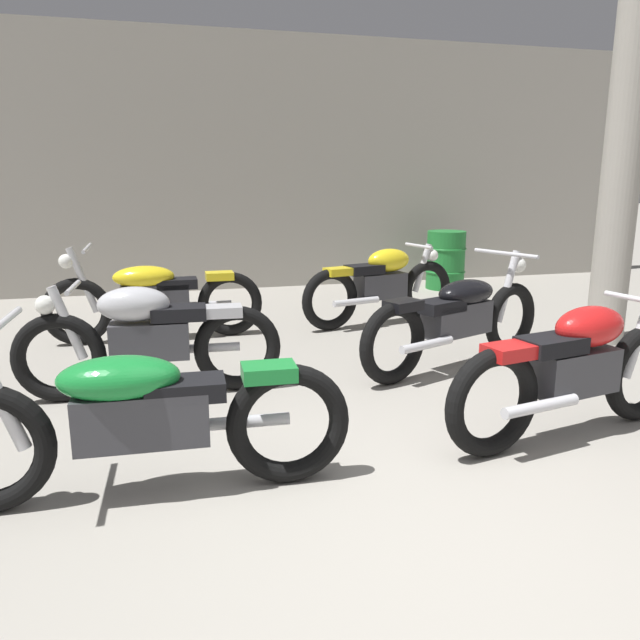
% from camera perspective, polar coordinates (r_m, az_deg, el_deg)
% --- Properties ---
extents(ground_plane, '(60.00, 60.00, 0.00)m').
position_cam_1_polar(ground_plane, '(3.03, 11.95, -19.88)').
color(ground_plane, gray).
extents(back_wall, '(12.59, 0.24, 3.60)m').
position_cam_1_polar(back_wall, '(9.29, -7.86, 14.01)').
color(back_wall, '#9E998E').
rests_on(back_wall, ground).
extents(support_pillar, '(0.36, 0.36, 3.20)m').
position_cam_1_polar(support_pillar, '(6.72, 25.92, 11.54)').
color(support_pillar, '#9E998E').
rests_on(support_pillar, ground).
extents(motorcycle_left_row_0, '(2.17, 0.68, 0.97)m').
position_cam_1_polar(motorcycle_left_row_0, '(3.31, -16.25, -8.38)').
color(motorcycle_left_row_0, black).
rests_on(motorcycle_left_row_0, ground).
extents(motorcycle_left_row_1, '(1.97, 0.48, 0.88)m').
position_cam_1_polar(motorcycle_left_row_1, '(4.81, -15.50, -1.53)').
color(motorcycle_left_row_1, black).
rests_on(motorcycle_left_row_1, ground).
extents(motorcycle_left_row_2, '(2.17, 0.68, 0.97)m').
position_cam_1_polar(motorcycle_left_row_2, '(6.46, -15.04, 2.12)').
color(motorcycle_left_row_2, black).
rests_on(motorcycle_left_row_2, ground).
extents(motorcycle_right_row_0, '(1.96, 0.62, 0.88)m').
position_cam_1_polar(motorcycle_right_row_0, '(4.22, 22.47, -4.07)').
color(motorcycle_right_row_0, black).
rests_on(motorcycle_right_row_0, ground).
extents(motorcycle_right_row_1, '(2.06, 1.00, 0.97)m').
position_cam_1_polar(motorcycle_right_row_1, '(5.47, 12.61, 0.30)').
color(motorcycle_right_row_1, black).
rests_on(motorcycle_right_row_1, ground).
extents(motorcycle_right_row_2, '(1.94, 0.67, 0.88)m').
position_cam_1_polar(motorcycle_right_row_2, '(6.98, 5.68, 3.36)').
color(motorcycle_right_row_2, black).
rests_on(motorcycle_right_row_2, ground).
extents(oil_drum, '(0.59, 0.59, 0.85)m').
position_cam_1_polar(oil_drum, '(9.38, 11.48, 5.44)').
color(oil_drum, '#1E722D').
rests_on(oil_drum, ground).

